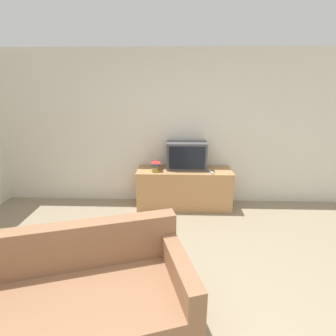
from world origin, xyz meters
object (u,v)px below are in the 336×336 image
object	(u,v)px
book_stack	(156,166)
remote_on_stand	(211,172)
tv_stand	(184,189)
television	(187,156)
couch	(60,310)

from	to	relation	value
book_stack	remote_on_stand	distance (m)	0.91
book_stack	tv_stand	bearing A→B (deg)	4.81
television	book_stack	world-z (taller)	television
television	remote_on_stand	bearing A→B (deg)	-27.93
book_stack	couch	bearing A→B (deg)	-103.56
tv_stand	television	distance (m)	0.57
television	remote_on_stand	xyz separation A→B (m)	(0.39, -0.21, -0.22)
book_stack	remote_on_stand	bearing A→B (deg)	-5.38
tv_stand	television	size ratio (longest dim) A/B	2.38
television	remote_on_stand	world-z (taller)	television
remote_on_stand	book_stack	bearing A→B (deg)	174.62
tv_stand	remote_on_stand	distance (m)	0.56
tv_stand	couch	world-z (taller)	couch
book_stack	remote_on_stand	world-z (taller)	book_stack
couch	book_stack	bearing A→B (deg)	59.79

